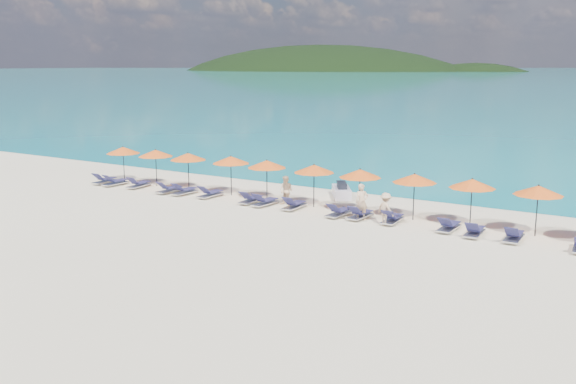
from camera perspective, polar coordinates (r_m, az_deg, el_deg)
The scene contains 32 objects.
ground at distance 28.93m, azimuth -3.15°, elevation -3.33°, with size 1400.00×1400.00×0.00m, color beige.
headland_main at distance 647.16m, azimuth 2.67°, elevation 7.35°, with size 374.00×242.00×126.50m.
headland_small at distance 607.56m, azimuth 16.14°, elevation 6.94°, with size 162.00×126.00×85.50m.
jetski at distance 35.73m, azimuth 4.78°, elevation 0.06°, with size 2.02×2.46×0.84m.
beachgoer_a at distance 30.65m, azimuth 6.57°, elevation -0.88°, with size 0.63×0.42×1.74m, color #D9B087.
beachgoer_b at distance 33.54m, azimuth -0.17°, elevation 0.11°, with size 0.76×0.44×1.56m, color #D9B087.
beachgoer_c at distance 29.88m, azimuth 8.67°, elevation -1.48°, with size 0.97×0.45×1.50m, color #D9B087.
umbrella_0 at distance 41.28m, azimuth -14.45°, elevation 3.62°, with size 2.10×2.10×2.28m.
umbrella_1 at distance 39.47m, azimuth -11.69°, elevation 3.40°, with size 2.10×2.10×2.28m.
umbrella_2 at distance 37.70m, azimuth -8.88°, elevation 3.13°, with size 2.10×2.10×2.28m.
umbrella_3 at distance 36.08m, azimuth -5.11°, elevation 2.86°, with size 2.10×2.10×2.28m.
umbrella_4 at distance 34.45m, azimuth -1.90°, elevation 2.49°, with size 2.10×2.10×2.28m.
umbrella_5 at distance 32.93m, azimuth 2.33°, elevation 2.08°, with size 2.10×2.10×2.28m.
umbrella_6 at distance 31.70m, azimuth 6.42°, elevation 1.65°, with size 2.10×2.10×2.28m.
umbrella_7 at distance 30.76m, azimuth 11.18°, elevation 1.20°, with size 2.10×2.10×2.28m.
umbrella_8 at distance 30.03m, azimuth 16.06°, elevation 0.73°, with size 2.10×2.10×2.28m.
umbrella_9 at distance 29.33m, azimuth 21.37°, elevation 0.14°, with size 2.10×2.10×2.28m.
lounger_0 at distance 41.28m, azimuth -16.01°, elevation 1.03°, with size 0.75×1.74×0.66m.
lounger_1 at distance 40.46m, azimuth -15.10°, elevation 0.88°, with size 0.68×1.72×0.66m.
lounger_2 at distance 39.37m, azimuth -13.16°, elevation 0.69°, with size 0.79×1.75×0.66m.
lounger_3 at distance 37.45m, azimuth -10.52°, elevation 0.26°, with size 0.73×1.74×0.66m.
lounger_4 at distance 36.82m, azimuth -9.19°, elevation 0.11°, with size 0.74×1.74×0.66m.
lounger_5 at distance 35.84m, azimuth -6.93°, elevation -0.13°, with size 0.67×1.72×0.66m.
lounger_6 at distance 34.18m, azimuth -3.31°, elevation -0.63°, with size 0.70×1.73×0.66m.
lounger_7 at distance 33.52m, azimuth -2.08°, elevation -0.86°, with size 0.75×1.74×0.66m.
lounger_8 at distance 32.73m, azimuth 0.53°, elevation -1.15°, with size 0.68×1.72×0.66m.
lounger_9 at distance 31.27m, azimuth 4.56°, elevation -1.78°, with size 0.77×1.75×0.66m.
lounger_10 at distance 30.91m, azimuth 6.42°, elevation -1.98°, with size 0.73×1.74×0.66m.
lounger_11 at distance 30.28m, azimuth 9.26°, elevation -2.33°, with size 0.69×1.72×0.66m.
lounger_12 at distance 29.39m, azimuth 14.10°, elevation -2.95°, with size 0.66×1.71×0.66m.
lounger_13 at distance 28.83m, azimuth 16.25°, elevation -3.35°, with size 0.72×1.73×0.66m.
lounger_14 at distance 28.52m, azimuth 19.44°, elevation -3.70°, with size 0.68×1.72×0.66m.
Camera 1 is at (16.14, -22.86, 7.34)m, focal length 40.00 mm.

